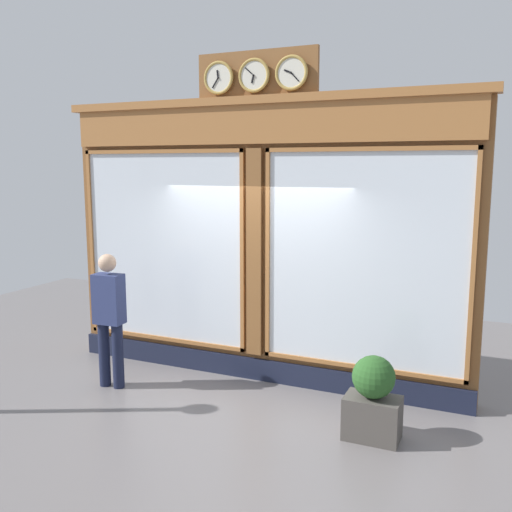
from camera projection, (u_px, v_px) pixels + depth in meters
ground_plane at (124, 489)px, 4.84m from camera, size 14.00×14.00×0.00m
shop_facade at (260, 240)px, 7.19m from camera, size 5.50×0.42×4.12m
pedestrian at (109, 315)px, 6.96m from camera, size 0.37×0.24×1.69m
planter_box at (372, 418)px, 5.71m from camera, size 0.56×0.36×0.44m
planter_shrub at (374, 377)px, 5.64m from camera, size 0.43×0.43×0.43m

